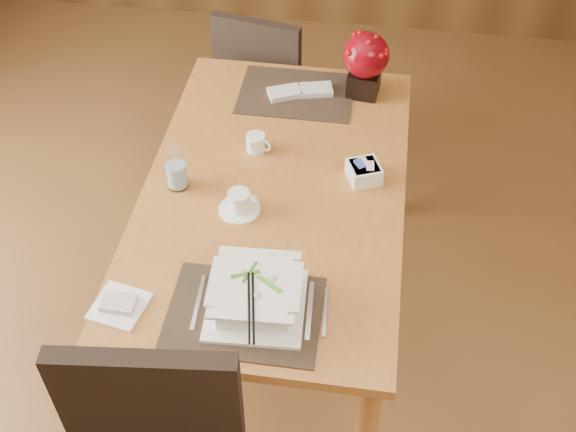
# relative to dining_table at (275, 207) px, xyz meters

# --- Properties ---
(dining_table) EXTENTS (0.90, 1.50, 0.75)m
(dining_table) POSITION_rel_dining_table_xyz_m (0.00, 0.00, 0.00)
(dining_table) COLOR #B67132
(dining_table) RESTS_ON ground
(placemat_near) EXTENTS (0.45, 0.33, 0.01)m
(placemat_near) POSITION_rel_dining_table_xyz_m (0.00, -0.55, 0.10)
(placemat_near) COLOR black
(placemat_near) RESTS_ON dining_table
(placemat_far) EXTENTS (0.45, 0.33, 0.01)m
(placemat_far) POSITION_rel_dining_table_xyz_m (0.00, 0.55, 0.10)
(placemat_far) COLOR black
(placemat_far) RESTS_ON dining_table
(soup_setting) EXTENTS (0.30, 0.30, 0.12)m
(soup_setting) POSITION_rel_dining_table_xyz_m (0.03, -0.52, 0.15)
(soup_setting) COLOR white
(soup_setting) RESTS_ON dining_table
(coffee_cup) EXTENTS (0.14, 0.14, 0.08)m
(coffee_cup) POSITION_rel_dining_table_xyz_m (-0.10, -0.13, 0.13)
(coffee_cup) COLOR white
(coffee_cup) RESTS_ON dining_table
(water_glass) EXTENTS (0.09, 0.09, 0.18)m
(water_glass) POSITION_rel_dining_table_xyz_m (-0.33, -0.04, 0.18)
(water_glass) COLOR white
(water_glass) RESTS_ON dining_table
(creamer_jug) EXTENTS (0.12, 0.12, 0.07)m
(creamer_jug) POSITION_rel_dining_table_xyz_m (-0.10, 0.19, 0.13)
(creamer_jug) COLOR white
(creamer_jug) RESTS_ON dining_table
(sugar_caddy) EXTENTS (0.14, 0.14, 0.06)m
(sugar_caddy) POSITION_rel_dining_table_xyz_m (0.30, 0.09, 0.13)
(sugar_caddy) COLOR white
(sugar_caddy) RESTS_ON dining_table
(berry_decor) EXTENTS (0.18, 0.18, 0.26)m
(berry_decor) POSITION_rel_dining_table_xyz_m (0.26, 0.60, 0.25)
(berry_decor) COLOR black
(berry_decor) RESTS_ON dining_table
(napkins_far) EXTENTS (0.27, 0.16, 0.02)m
(napkins_far) POSITION_rel_dining_table_xyz_m (0.03, 0.55, 0.11)
(napkins_far) COLOR silver
(napkins_far) RESTS_ON dining_table
(bread_plate) EXTENTS (0.18, 0.18, 0.01)m
(bread_plate) POSITION_rel_dining_table_xyz_m (-0.37, -0.58, 0.10)
(bread_plate) COLOR white
(bread_plate) RESTS_ON dining_table
(far_chair) EXTENTS (0.49, 0.49, 0.90)m
(far_chair) POSITION_rel_dining_table_xyz_m (-0.19, 0.94, -0.15)
(far_chair) COLOR black
(far_chair) RESTS_ON ground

